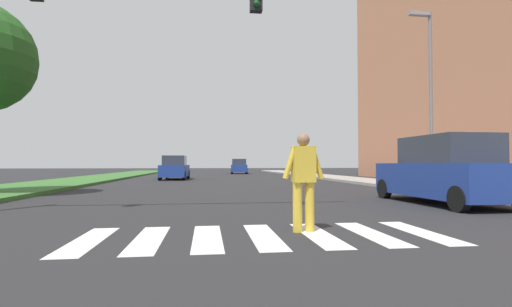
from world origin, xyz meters
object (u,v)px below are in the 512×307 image
(street_lamp_right, at_px, (429,83))
(pedestrian_performer, at_px, (303,177))
(suv_crossing, at_px, (444,172))
(sedan_midblock, at_px, (175,169))
(traffic_light_gantry, at_px, (33,15))
(sedan_distant, at_px, (239,167))

(street_lamp_right, xyz_separation_m, pedestrian_performer, (-7.70, -8.35, -3.66))
(street_lamp_right, distance_m, suv_crossing, 6.36)
(sedan_midblock, bearing_deg, street_lamp_right, -48.97)
(traffic_light_gantry, xyz_separation_m, street_lamp_right, (13.06, 6.13, 0.24))
(suv_crossing, xyz_separation_m, sedan_midblock, (-9.18, 17.97, -0.12))
(street_lamp_right, bearing_deg, sedan_distant, 101.06)
(pedestrian_performer, bearing_deg, sedan_midblock, 100.33)
(street_lamp_right, relative_size, pedestrian_performer, 4.44)
(traffic_light_gantry, bearing_deg, sedan_distant, 77.83)
(traffic_light_gantry, bearing_deg, suv_crossing, 8.42)
(suv_crossing, height_order, sedan_midblock, suv_crossing)
(traffic_light_gantry, height_order, sedan_midblock, traffic_light_gantry)
(street_lamp_right, relative_size, sedan_distant, 1.79)
(pedestrian_performer, relative_size, suv_crossing, 0.37)
(street_lamp_right, bearing_deg, pedestrian_performer, -132.65)
(suv_crossing, distance_m, sedan_distant, 33.25)
(pedestrian_performer, bearing_deg, suv_crossing, 35.97)
(suv_crossing, bearing_deg, traffic_light_gantry, -171.58)
(street_lamp_right, distance_m, sedan_midblock, 18.16)
(traffic_light_gantry, distance_m, sedan_midblock, 19.90)
(sedan_midblock, distance_m, sedan_distant, 16.31)
(sedan_distant, bearing_deg, sedan_midblock, -111.88)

